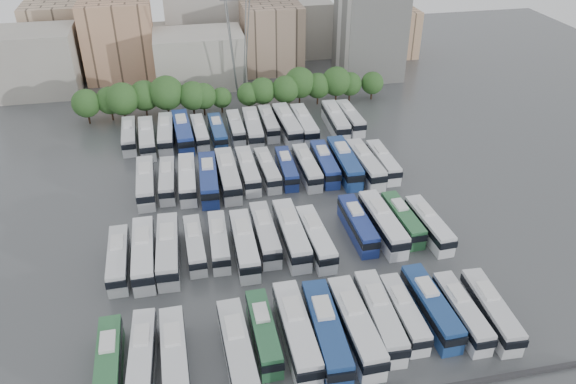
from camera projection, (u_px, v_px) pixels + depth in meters
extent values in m
plane|color=#424447|center=(272.00, 223.00, 83.24)|extent=(220.00, 220.00, 0.00)
cylinder|color=black|center=(89.00, 118.00, 112.56)|extent=(0.36, 0.36, 2.35)
sphere|color=#234C1E|center=(86.00, 103.00, 110.88)|extent=(5.64, 5.64, 5.64)
cylinder|color=black|center=(112.00, 115.00, 113.94)|extent=(0.36, 0.36, 2.31)
sphere|color=#234C1E|center=(110.00, 100.00, 112.30)|extent=(5.55, 5.55, 5.55)
cylinder|color=black|center=(125.00, 116.00, 113.04)|extent=(0.36, 0.36, 2.70)
sphere|color=#234C1E|center=(122.00, 99.00, 111.12)|extent=(6.47, 6.47, 6.47)
cylinder|color=black|center=(147.00, 111.00, 115.11)|extent=(0.36, 0.36, 2.55)
sphere|color=#234C1E|center=(144.00, 96.00, 113.29)|extent=(6.13, 6.13, 6.13)
cylinder|color=black|center=(169.00, 111.00, 114.94)|extent=(0.36, 0.36, 2.89)
sphere|color=#234C1E|center=(166.00, 93.00, 112.88)|extent=(6.94, 6.94, 6.94)
cylinder|color=black|center=(194.00, 111.00, 115.52)|extent=(0.36, 0.36, 2.45)
sphere|color=#234C1E|center=(193.00, 96.00, 113.77)|extent=(5.87, 5.87, 5.87)
cylinder|color=black|center=(204.00, 110.00, 116.17)|extent=(0.36, 0.36, 2.24)
sphere|color=#234C1E|center=(203.00, 96.00, 114.57)|extent=(5.39, 5.39, 5.39)
cylinder|color=black|center=(222.00, 108.00, 117.42)|extent=(0.36, 0.36, 1.77)
sphere|color=#234C1E|center=(221.00, 98.00, 116.16)|extent=(4.25, 4.25, 4.25)
cylinder|color=black|center=(249.00, 106.00, 118.09)|extent=(0.36, 0.36, 2.00)
sphere|color=#234C1E|center=(249.00, 94.00, 116.66)|extent=(4.81, 4.81, 4.81)
cylinder|color=black|center=(263.00, 105.00, 118.37)|extent=(0.36, 0.36, 2.31)
sphere|color=#234C1E|center=(263.00, 91.00, 116.73)|extent=(5.54, 5.54, 5.54)
cylinder|color=black|center=(285.00, 104.00, 118.68)|extent=(0.36, 0.36, 2.39)
sphere|color=#234C1E|center=(285.00, 89.00, 116.98)|extent=(5.73, 5.73, 5.73)
cylinder|color=black|center=(299.00, 99.00, 120.56)|extent=(0.36, 0.36, 2.72)
sphere|color=#234C1E|center=(300.00, 83.00, 118.62)|extent=(6.53, 6.53, 6.53)
cylinder|color=black|center=(317.00, 99.00, 121.10)|extent=(0.36, 0.36, 2.26)
sphere|color=#234C1E|center=(318.00, 86.00, 119.49)|extent=(5.42, 5.42, 5.42)
cylinder|color=black|center=(336.00, 97.00, 121.77)|extent=(0.36, 0.36, 2.60)
sphere|color=#234C1E|center=(336.00, 81.00, 119.91)|extent=(6.25, 6.25, 6.25)
cylinder|color=black|center=(349.00, 96.00, 122.64)|extent=(0.36, 0.36, 2.11)
sphere|color=#234C1E|center=(350.00, 84.00, 121.14)|extent=(5.05, 5.05, 5.05)
cylinder|color=black|center=(371.00, 95.00, 123.45)|extent=(0.36, 0.36, 2.04)
sphere|color=#234C1E|center=(372.00, 83.00, 122.00)|extent=(4.89, 4.89, 4.89)
cube|color=#9E998E|center=(35.00, 62.00, 124.04)|extent=(18.00, 14.00, 14.00)
cube|color=tan|center=(119.00, 40.00, 131.07)|extent=(16.00, 12.00, 18.00)
cube|color=#ADA89E|center=(200.00, 59.00, 129.05)|extent=(20.00, 14.00, 12.00)
cube|color=gray|center=(272.00, 38.00, 136.08)|extent=(14.00, 12.00, 16.00)
cube|color=gray|center=(209.00, 18.00, 144.30)|extent=(22.00, 16.00, 20.00)
cube|color=tan|center=(63.00, 36.00, 137.53)|extent=(16.00, 14.00, 16.00)
cube|color=#A39E93|center=(294.00, 27.00, 147.97)|extent=(18.00, 14.00, 14.00)
cube|color=tan|center=(387.00, 32.00, 147.60)|extent=(14.00, 12.00, 12.00)
cube|color=gray|center=(164.00, 47.00, 139.88)|extent=(12.00, 10.00, 10.00)
cube|color=silver|center=(371.00, 21.00, 130.54)|extent=(14.00, 14.00, 26.00)
cylinder|color=slate|center=(229.00, 23.00, 114.30)|extent=(2.90, 2.91, 33.83)
cylinder|color=slate|center=(227.00, 18.00, 117.63)|extent=(2.90, 2.91, 33.83)
cylinder|color=slate|center=(248.00, 22.00, 114.98)|extent=(2.90, 2.91, 33.83)
cylinder|color=slate|center=(246.00, 17.00, 118.31)|extent=(2.90, 2.91, 33.83)
cube|color=#2C673B|center=(109.00, 363.00, 58.70)|extent=(2.48, 11.13, 3.15)
cube|color=black|center=(108.00, 360.00, 58.27)|extent=(2.59, 11.30, 0.93)
cube|color=silver|center=(107.00, 342.00, 58.92)|extent=(1.61, 2.98, 0.41)
cube|color=silver|center=(143.00, 357.00, 59.42)|extent=(2.94, 11.39, 3.20)
cube|color=black|center=(142.00, 354.00, 58.98)|extent=(3.06, 11.57, 0.94)
cube|color=silver|center=(141.00, 335.00, 59.65)|extent=(1.74, 3.08, 0.41)
cube|color=silver|center=(175.00, 358.00, 59.20)|extent=(2.80, 12.04, 3.40)
cube|color=black|center=(174.00, 354.00, 58.74)|extent=(2.93, 12.23, 1.00)
cube|color=silver|center=(172.00, 334.00, 59.44)|extent=(1.77, 3.23, 0.44)
cube|color=silver|center=(237.00, 351.00, 59.95)|extent=(3.10, 12.55, 3.53)
cube|color=black|center=(237.00, 347.00, 59.47)|extent=(3.23, 12.74, 1.04)
cube|color=silver|center=(234.00, 327.00, 60.19)|extent=(1.89, 3.38, 0.46)
cube|color=#2A643D|center=(264.00, 333.00, 62.39)|extent=(2.48, 11.09, 3.13)
cube|color=black|center=(264.00, 330.00, 61.96)|extent=(2.59, 11.26, 0.92)
cube|color=silver|center=(261.00, 313.00, 62.60)|extent=(1.60, 2.97, 0.41)
cube|color=silver|center=(296.00, 333.00, 61.99)|extent=(2.89, 13.22, 3.74)
cube|color=black|center=(297.00, 329.00, 61.48)|extent=(3.03, 13.42, 1.10)
cube|color=silver|center=(293.00, 308.00, 62.25)|extent=(1.89, 3.53, 0.48)
cube|color=navy|center=(326.00, 333.00, 61.97)|extent=(3.29, 13.49, 3.80)
cube|color=black|center=(326.00, 329.00, 61.45)|extent=(3.43, 13.70, 1.12)
cube|color=silver|center=(323.00, 308.00, 62.25)|extent=(2.02, 3.64, 0.49)
cube|color=silver|center=(355.00, 327.00, 62.78)|extent=(3.05, 13.19, 3.72)
cube|color=black|center=(356.00, 323.00, 62.27)|extent=(3.18, 13.39, 1.10)
cube|color=silver|center=(352.00, 303.00, 63.04)|extent=(1.93, 3.54, 0.48)
cube|color=silver|center=(379.00, 317.00, 64.23)|extent=(3.07, 12.56, 3.54)
cube|color=black|center=(380.00, 314.00, 63.74)|extent=(3.20, 12.75, 1.04)
cube|color=silver|center=(377.00, 295.00, 64.48)|extent=(1.88, 3.38, 0.46)
cube|color=silver|center=(403.00, 314.00, 65.01)|extent=(2.35, 10.84, 3.07)
cube|color=black|center=(404.00, 311.00, 64.59)|extent=(2.46, 11.00, 0.90)
cube|color=silver|center=(401.00, 295.00, 65.23)|extent=(1.55, 2.89, 0.40)
cube|color=navy|center=(431.00, 308.00, 65.59)|extent=(2.85, 12.13, 3.42)
cube|color=black|center=(432.00, 304.00, 65.12)|extent=(2.97, 12.31, 1.01)
cube|color=silver|center=(427.00, 287.00, 65.83)|extent=(1.78, 3.26, 0.44)
cube|color=silver|center=(461.00, 313.00, 65.09)|extent=(2.41, 11.17, 3.16)
cube|color=black|center=(463.00, 310.00, 64.65)|extent=(2.53, 11.34, 0.93)
cube|color=silver|center=(458.00, 293.00, 65.31)|extent=(1.59, 2.98, 0.41)
cube|color=silver|center=(490.00, 311.00, 65.23)|extent=(2.99, 11.64, 3.27)
cube|color=black|center=(492.00, 308.00, 64.78)|extent=(3.11, 11.82, 0.96)
cube|color=silver|center=(488.00, 291.00, 65.47)|extent=(1.78, 3.15, 0.42)
cube|color=silver|center=(119.00, 260.00, 73.36)|extent=(2.56, 11.42, 3.23)
cube|color=black|center=(118.00, 257.00, 72.91)|extent=(2.68, 11.59, 0.95)
cube|color=silver|center=(117.00, 242.00, 73.58)|extent=(1.65, 3.06, 0.42)
cube|color=silver|center=(144.00, 255.00, 73.97)|extent=(2.81, 12.72, 3.60)
cube|color=black|center=(143.00, 251.00, 73.48)|extent=(2.94, 12.91, 1.06)
cube|color=silver|center=(142.00, 235.00, 74.22)|extent=(1.83, 3.40, 0.47)
cube|color=silver|center=(168.00, 251.00, 74.68)|extent=(3.09, 12.86, 3.62)
cube|color=black|center=(168.00, 247.00, 74.18)|extent=(3.23, 13.05, 1.07)
cube|color=silver|center=(167.00, 231.00, 74.94)|extent=(1.91, 3.46, 0.47)
cube|color=silver|center=(195.00, 245.00, 76.17)|extent=(2.53, 10.67, 3.01)
cube|color=black|center=(195.00, 242.00, 75.76)|extent=(2.64, 10.84, 0.88)
cube|color=silver|center=(193.00, 230.00, 76.38)|extent=(1.58, 2.87, 0.39)
cube|color=silver|center=(219.00, 242.00, 76.74)|extent=(2.62, 10.98, 3.10)
cube|color=black|center=(219.00, 239.00, 76.32)|extent=(2.73, 11.15, 0.91)
cube|color=silver|center=(217.00, 226.00, 76.97)|extent=(1.63, 2.95, 0.40)
cube|color=silver|center=(244.00, 245.00, 75.78)|extent=(2.74, 12.45, 3.52)
cube|color=black|center=(244.00, 242.00, 75.29)|extent=(2.86, 12.64, 1.04)
cube|color=silver|center=(242.00, 227.00, 76.03)|extent=(1.79, 3.33, 0.46)
cube|color=silver|center=(265.00, 234.00, 78.01)|extent=(2.59, 11.92, 3.37)
cube|color=black|center=(265.00, 231.00, 77.55)|extent=(2.71, 12.10, 0.99)
cube|color=silver|center=(263.00, 217.00, 78.25)|extent=(1.70, 3.19, 0.44)
cube|color=silver|center=(291.00, 235.00, 77.66)|extent=(2.93, 13.03, 3.68)
cube|color=black|center=(291.00, 231.00, 77.15)|extent=(3.07, 13.23, 1.08)
cube|color=silver|center=(289.00, 216.00, 77.91)|extent=(1.89, 3.49, 0.48)
cube|color=white|center=(315.00, 239.00, 77.13)|extent=(3.06, 12.07, 3.39)
cube|color=black|center=(316.00, 236.00, 76.66)|extent=(3.19, 12.25, 1.00)
cube|color=silver|center=(313.00, 221.00, 77.35)|extent=(1.83, 3.26, 0.44)
cube|color=navy|center=(358.00, 225.00, 79.93)|extent=(2.63, 11.70, 3.31)
cube|color=black|center=(358.00, 222.00, 79.48)|extent=(2.74, 11.87, 0.97)
cube|color=silver|center=(355.00, 209.00, 80.16)|extent=(1.69, 3.13, 0.43)
cube|color=silver|center=(382.00, 224.00, 79.88)|extent=(3.18, 12.93, 3.64)
cube|color=black|center=(383.00, 221.00, 79.38)|extent=(3.31, 13.13, 1.07)
cube|color=silver|center=(379.00, 206.00, 80.12)|extent=(1.94, 3.49, 0.47)
cube|color=#2C683C|center=(402.00, 220.00, 81.24)|extent=(2.77, 11.13, 3.13)
cube|color=black|center=(403.00, 217.00, 80.81)|extent=(2.89, 11.30, 0.92)
cube|color=silver|center=(400.00, 205.00, 81.45)|extent=(1.68, 3.01, 0.41)
cube|color=silver|center=(429.00, 225.00, 79.98)|extent=(2.94, 11.47, 3.22)
cube|color=black|center=(430.00, 222.00, 79.54)|extent=(3.06, 11.65, 0.95)
cube|color=silver|center=(426.00, 209.00, 80.20)|extent=(1.75, 3.10, 0.42)
cube|color=silver|center=(146.00, 183.00, 89.73)|extent=(2.80, 12.30, 3.47)
cube|color=black|center=(145.00, 180.00, 89.26)|extent=(2.93, 12.49, 1.02)
cube|color=silver|center=(144.00, 168.00, 89.97)|extent=(1.79, 3.30, 0.45)
cube|color=silver|center=(167.00, 181.00, 90.76)|extent=(2.72, 11.09, 3.12)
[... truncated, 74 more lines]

